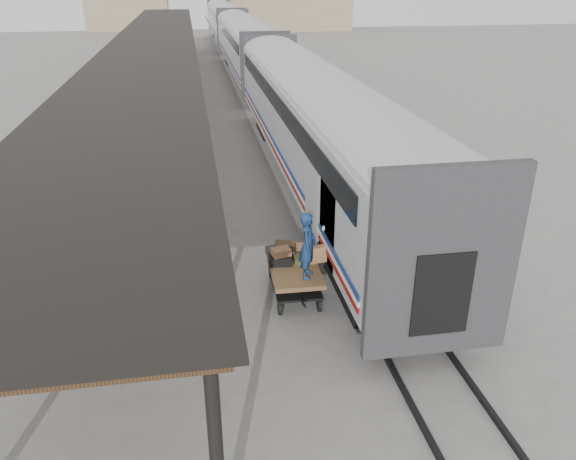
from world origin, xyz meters
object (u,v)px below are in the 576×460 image
(baggage_cart, at_px, (294,272))
(porter, at_px, (308,245))
(luggage_tug, at_px, (174,106))
(pedestrian, at_px, (162,125))

(baggage_cart, relative_size, porter, 1.42)
(luggage_tug, bearing_deg, porter, -80.90)
(porter, bearing_deg, luggage_tug, 28.31)
(porter, relative_size, pedestrian, 1.04)
(luggage_tug, distance_m, pedestrian, 5.39)
(porter, distance_m, pedestrian, 17.08)
(baggage_cart, distance_m, pedestrian, 16.37)
(luggage_tug, xyz_separation_m, pedestrian, (-0.49, -5.36, 0.19))
(luggage_tug, distance_m, porter, 22.24)
(baggage_cart, bearing_deg, porter, -69.04)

